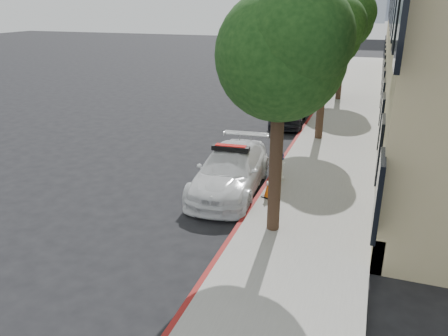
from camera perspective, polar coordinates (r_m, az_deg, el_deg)
name	(u,v)px	position (r m, az deg, el deg)	size (l,w,h in m)	color
ground	(195,187)	(13.40, -3.80, -2.51)	(120.00, 120.00, 0.00)	black
sidewalk	(344,118)	(21.96, 15.43, 6.36)	(3.20, 50.00, 0.15)	gray
curb_strip	(312,115)	(22.11, 11.44, 6.79)	(0.12, 50.00, 0.15)	maroon
tree_near	(282,55)	(9.54, 7.56, 14.44)	(2.92, 2.82, 5.62)	black
tree_mid	(327,35)	(17.42, 13.34, 16.58)	(2.77, 2.64, 5.43)	black
tree_far	(346,20)	(25.37, 15.61, 18.10)	(3.10, 3.00, 5.81)	black
police_car	(231,170)	(12.91, 0.87, -0.32)	(2.09, 4.52, 1.43)	white
parked_car_mid	(288,111)	(20.40, 8.40, 7.43)	(1.50, 3.74, 1.27)	black
parked_car_far	(306,89)	(25.05, 10.63, 10.05)	(1.58, 4.52, 1.49)	#151D36
fire_hydrant	(279,167)	(13.47, 7.18, 0.19)	(0.38, 0.35, 0.90)	silver
traffic_cone	(269,187)	(12.31, 5.88, -2.50)	(0.42, 0.42, 0.61)	black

